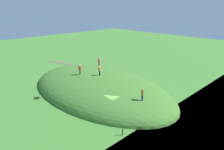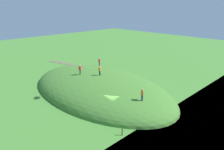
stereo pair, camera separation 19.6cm
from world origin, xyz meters
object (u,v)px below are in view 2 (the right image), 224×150
at_px(person_with_child, 100,69).
at_px(person_walking_path, 142,93).
at_px(person_near_shore, 80,68).
at_px(person_watching_kites, 99,61).
at_px(mooring_post, 122,132).

relative_size(person_with_child, person_walking_path, 0.93).
xyz_separation_m(person_near_shore, person_walking_path, (-13.36, -0.83, -0.82)).
distance_m(person_watching_kites, mooring_post, 22.47).
relative_size(person_walking_path, person_watching_kites, 0.99).
bearing_deg(person_near_shore, person_walking_path, -104.25).
bearing_deg(mooring_post, person_with_child, -29.69).
distance_m(person_near_shore, person_walking_path, 13.41).
height_order(person_with_child, person_walking_path, person_with_child).
bearing_deg(person_walking_path, mooring_post, 40.39).
height_order(person_with_child, person_near_shore, person_with_child).
relative_size(person_watching_kites, mooring_post, 1.88).
bearing_deg(person_near_shore, person_watching_kites, 7.46).
relative_size(person_with_child, mooring_post, 1.73).
distance_m(person_near_shore, mooring_post, 16.02).
distance_m(person_with_child, person_walking_path, 10.31).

